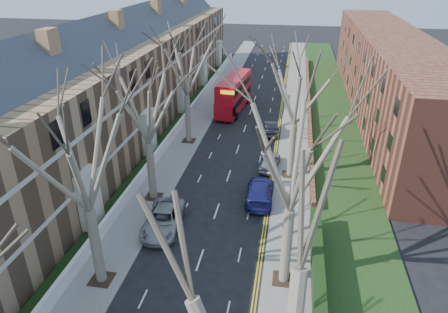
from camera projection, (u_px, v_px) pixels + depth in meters
The scene contains 16 objects.
pavement_left at pixel (207, 109), 54.58m from camera, with size 3.00×102.00×0.12m, color slate.
pavement_right at pixel (296, 114), 52.71m from camera, with size 3.00×102.00×0.12m, color slate.
terrace_left at pixel (127, 83), 46.28m from camera, with size 9.70×78.00×13.60m.
flats_right at pixel (387, 73), 52.27m from camera, with size 13.97×54.00×10.00m.
front_wall_left at pixel (179, 126), 47.53m from camera, with size 0.30×78.00×1.00m.
grass_verge_right at pixel (331, 115), 51.97m from camera, with size 6.00×102.00×0.06m.
tree_left_mid at pixel (78, 144), 21.19m from camera, with size 10.50×10.50×14.71m.
tree_left_far at pixel (144, 94), 30.16m from camera, with size 10.15×10.15×14.22m.
tree_left_dist at pixel (185, 56), 40.61m from camera, with size 10.50×10.50×14.71m.
tree_right_mid at pixel (295, 145), 21.18m from camera, with size 10.50×10.50×14.71m.
tree_right_far at pixel (298, 80), 33.68m from camera, with size 10.15×10.15×14.22m.
double_decker_bus at pixel (234, 95), 53.30m from camera, with size 3.50×10.85×4.47m.
car_left_far at pixel (163, 219), 30.11m from camera, with size 2.58×5.60×1.56m, color #929397.
car_right_near at pixel (260, 191), 33.73m from camera, with size 2.25×5.54×1.61m, color navy.
car_right_mid at pixel (270, 162), 38.87m from camera, with size 1.67×4.15×1.41m, color gray.
car_right_far at pixel (271, 128), 46.60m from camera, with size 1.50×4.29×1.41m, color black.
Camera 1 is at (5.31, -11.64, 18.37)m, focal length 32.00 mm.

